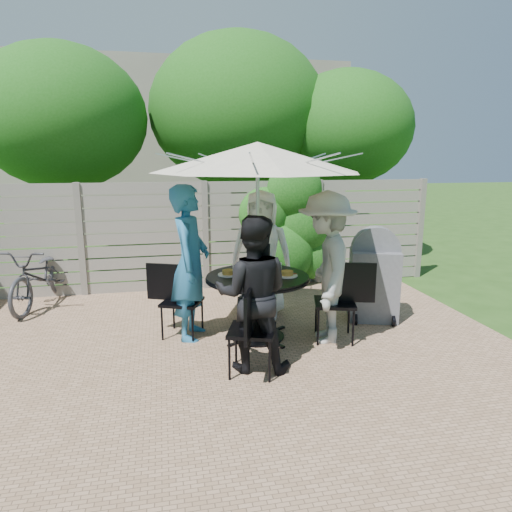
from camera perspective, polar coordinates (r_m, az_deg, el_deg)
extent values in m
plane|color=#264816|center=(5.19, -2.89, -13.36)|extent=(60.00, 60.00, 0.00)
cube|color=tan|center=(5.64, -3.69, -11.09)|extent=(7.00, 6.00, 0.02)
cube|color=gray|center=(7.77, -6.35, 2.49)|extent=(8.00, 0.10, 1.85)
ellipsoid|color=#185012|center=(7.88, 3.95, 2.49)|extent=(1.20, 0.70, 1.80)
cube|color=gray|center=(16.64, -9.49, 13.13)|extent=(10.00, 6.00, 5.00)
ellipsoid|color=#1C5513|center=(9.82, -23.11, 15.65)|extent=(3.20, 3.20, 2.72)
ellipsoid|color=#1C5513|center=(10.31, -2.24, 17.58)|extent=(3.80, 3.80, 3.23)
ellipsoid|color=#1C5513|center=(10.21, 11.20, 15.43)|extent=(2.80, 2.80, 2.38)
cylinder|color=black|center=(5.59, 0.19, -2.62)|extent=(1.54, 1.54, 0.03)
cylinder|color=black|center=(5.71, 0.19, -6.53)|extent=(0.09, 0.09, 0.81)
cylinder|color=black|center=(5.84, 0.19, -10.06)|extent=(0.67, 0.67, 0.04)
cylinder|color=silver|center=(5.51, 0.20, 0.78)|extent=(0.04, 0.04, 2.29)
cone|color=beige|center=(5.40, 0.21, 12.24)|extent=(3.06, 3.06, 0.35)
cube|color=black|center=(6.61, 0.69, -3.63)|extent=(0.48, 0.48, 0.03)
cube|color=black|center=(6.75, 0.57, -1.26)|extent=(0.09, 0.42, 0.43)
imported|color=white|center=(6.37, 0.65, 0.15)|extent=(1.00, 0.79, 1.80)
cube|color=black|center=(5.82, -9.23, -5.67)|extent=(0.59, 0.59, 0.04)
cube|color=black|center=(5.83, -11.42, -3.18)|extent=(0.43, 0.20, 0.47)
imported|color=#246A9C|center=(5.66, -8.22, -0.90)|extent=(0.63, 0.80, 1.93)
cube|color=black|center=(4.79, -0.51, -9.30)|extent=(0.60, 0.60, 0.04)
cube|color=black|center=(4.48, -0.91, -7.35)|extent=(0.18, 0.46, 0.48)
imported|color=black|center=(4.79, -0.41, -4.83)|extent=(0.95, 0.83, 1.68)
cube|color=black|center=(5.71, 9.81, -5.78)|extent=(0.59, 0.59, 0.04)
cube|color=black|center=(5.66, 12.34, -3.26)|extent=(0.47, 0.16, 0.49)
imported|color=#A4A5A0|center=(5.57, 8.75, -1.51)|extent=(0.98, 1.34, 1.86)
cylinder|color=white|center=(5.93, 0.41, -1.50)|extent=(0.26, 0.26, 0.01)
cylinder|color=#AB8032|center=(5.93, 0.41, -1.20)|extent=(0.15, 0.15, 0.05)
cylinder|color=white|center=(5.62, -3.48, -2.32)|extent=(0.26, 0.26, 0.01)
cylinder|color=#AB8032|center=(5.61, -3.48, -2.01)|extent=(0.15, 0.15, 0.05)
cylinder|color=white|center=(5.24, -0.05, -3.40)|extent=(0.26, 0.26, 0.01)
cylinder|color=#AB8032|center=(5.23, -0.05, -3.06)|extent=(0.15, 0.15, 0.05)
cylinder|color=white|center=(5.58, 3.89, -2.44)|extent=(0.26, 0.26, 0.01)
cylinder|color=#AB8032|center=(5.57, 3.90, -2.12)|extent=(0.15, 0.15, 0.05)
cylinder|color=silver|center=(5.49, -2.58, -1.99)|extent=(0.07, 0.07, 0.14)
cylinder|color=silver|center=(5.31, 1.15, -2.47)|extent=(0.07, 0.07, 0.14)
cylinder|color=silver|center=(5.66, 2.88, -1.54)|extent=(0.07, 0.07, 0.14)
cylinder|color=#59280C|center=(5.62, -0.39, -1.53)|extent=(0.09, 0.09, 0.16)
cylinder|color=#C6B293|center=(5.78, 1.32, -1.34)|extent=(0.08, 0.08, 0.12)
imported|color=#333338|center=(7.67, -25.26, -2.26)|extent=(1.01, 1.88, 0.94)
cube|color=slate|center=(6.53, 14.47, -3.60)|extent=(0.77, 0.68, 1.00)
cylinder|color=slate|center=(6.41, 14.71, 0.68)|extent=(0.69, 0.39, 0.66)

